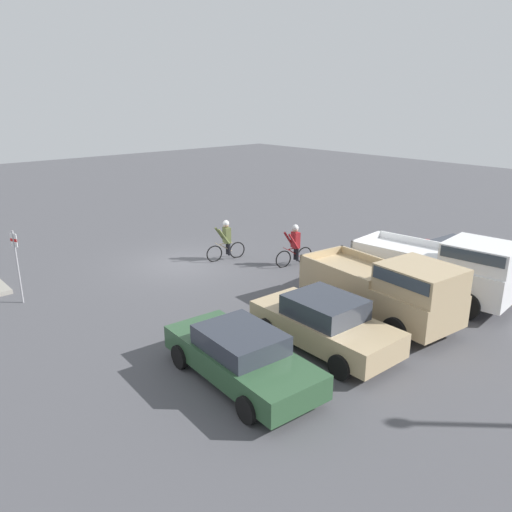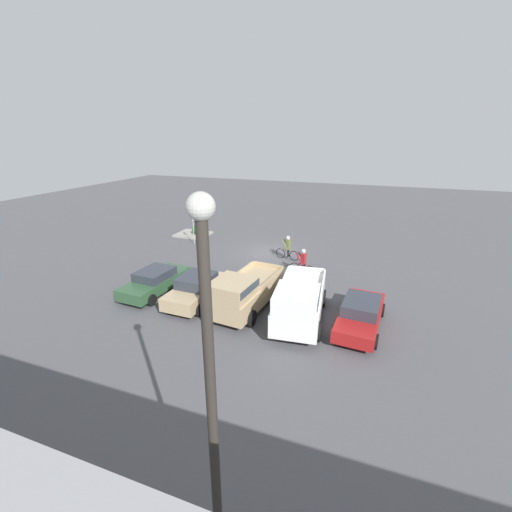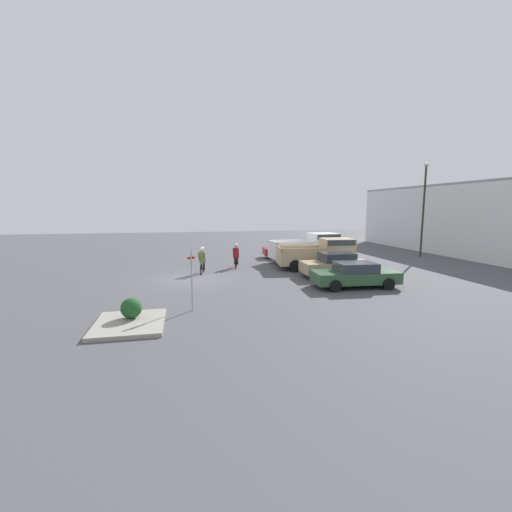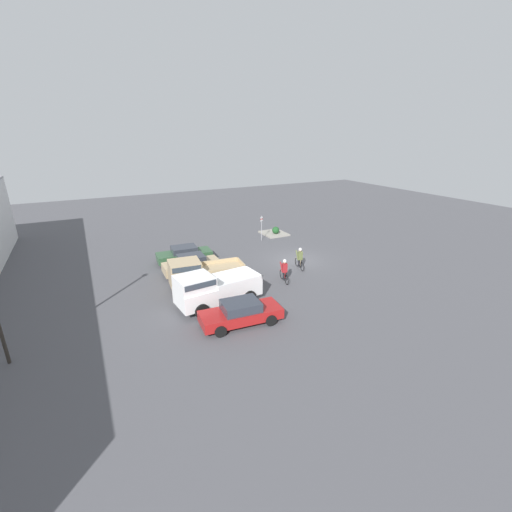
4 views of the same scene
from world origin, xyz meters
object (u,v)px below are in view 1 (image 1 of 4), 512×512
Objects in this scene: sedan_0 at (464,259)px; pickup_truck_0 at (443,267)px; fire_lane_sign at (17,260)px; cyclist_0 at (226,240)px; pickup_truck_1 at (388,288)px; cyclist_1 at (295,244)px; sedan_2 at (241,355)px; sedan_1 at (324,323)px.

pickup_truck_0 is (2.76, 0.63, 0.48)m from sedan_0.
cyclist_0 is at bearing 174.01° from fire_lane_sign.
fire_lane_sign reaches higher than pickup_truck_1.
pickup_truck_0 is 1.03× the size of pickup_truck_1.
cyclist_1 is (3.90, -5.26, 0.19)m from sedan_0.
pickup_truck_1 is at bearing 72.93° from cyclist_1.
sedan_0 is at bearing -179.68° from sedan_2.
sedan_1 is (8.40, 0.29, 0.05)m from sedan_0.
sedan_2 is 9.04m from cyclist_1.
sedan_1 reaches higher than sedan_0.
cyclist_1 reaches higher than cyclist_0.
sedan_0 is 16.13m from fire_lane_sign.
cyclist_1 is (-1.74, -5.68, -0.20)m from pickup_truck_1.
fire_lane_sign is (8.00, -8.98, 0.42)m from pickup_truck_1.
cyclist_0 reaches higher than sedan_0.
sedan_1 is 8.49m from cyclist_0.
fire_lane_sign is (2.45, -8.63, 0.84)m from sedan_2.
fire_lane_sign is at bearing -40.19° from pickup_truck_0.
pickup_truck_1 is 1.16× the size of sedan_2.
pickup_truck_0 is 1.19× the size of sedan_2.
fire_lane_sign reaches higher than cyclist_1.
sedan_0 is 8.40m from sedan_1.
fire_lane_sign reaches higher than sedan_2.
cyclist_0 is at bearing -54.27° from sedan_0.
cyclist_1 is at bearing -143.89° from sedan_2.
pickup_truck_0 is 2.89m from pickup_truck_1.
cyclist_0 is 0.71× the size of fire_lane_sign.
pickup_truck_1 is 2.78m from sedan_1.
pickup_truck_1 is at bearing 177.20° from sedan_1.
cyclist_1 reaches higher than sedan_1.
sedan_2 is at bearing -3.68° from pickup_truck_1.
pickup_truck_0 reaches higher than sedan_1.
pickup_truck_1 is (2.88, -0.21, -0.08)m from pickup_truck_0.
cyclist_1 is at bearing -79.07° from pickup_truck_0.
pickup_truck_0 is at bearing 176.12° from sedan_2.
pickup_truck_1 reaches higher than sedan_0.
fire_lane_sign is at bearing -48.30° from pickup_truck_1.
fire_lane_sign reaches higher than sedan_0.
cyclist_0 is at bearing -90.67° from pickup_truck_1.
pickup_truck_0 is 1.26× the size of sedan_1.
cyclist_0 is 1.02× the size of cyclist_1.
pickup_truck_0 reaches higher than cyclist_1.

